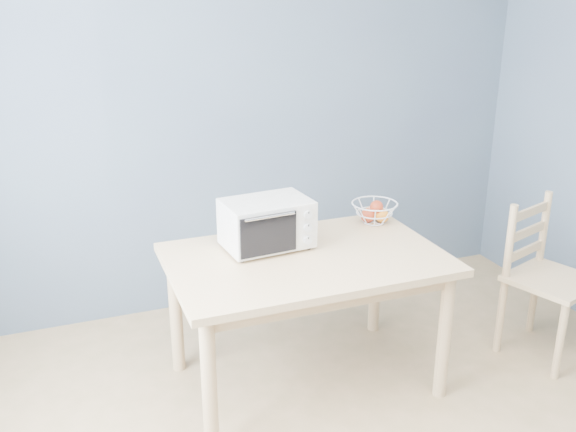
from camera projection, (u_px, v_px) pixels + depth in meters
name	position (u px, v px, depth m)	size (l,w,h in m)	color
room	(439.00, 231.00, 2.09)	(4.01, 4.51, 2.61)	tan
dining_table	(306.00, 274.00, 3.31)	(1.40, 0.90, 0.75)	#D8B781
toaster_oven	(264.00, 224.00, 3.32)	(0.47, 0.37, 0.26)	silver
fruit_basket	(374.00, 212.00, 3.71)	(0.34, 0.34, 0.14)	silver
dining_chair	(544.00, 281.00, 3.68)	(0.55, 0.55, 0.92)	#D8B781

